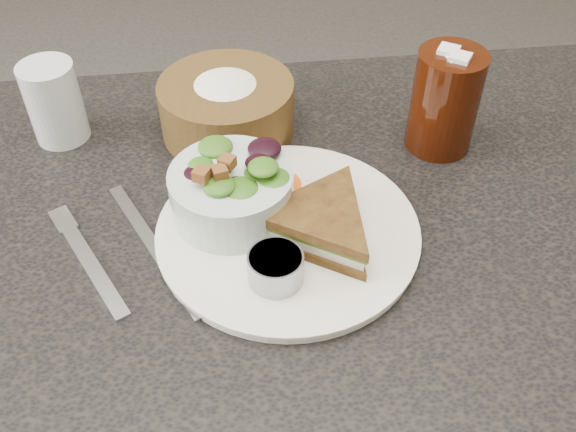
# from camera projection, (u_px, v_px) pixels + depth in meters

# --- Properties ---
(dining_table) EXTENTS (1.00, 0.70, 0.75)m
(dining_table) POSITION_uv_depth(u_px,v_px,m) (276.00, 416.00, 0.94)
(dining_table) COLOR black
(dining_table) RESTS_ON floor
(dinner_plate) EXTENTS (0.27, 0.27, 0.01)m
(dinner_plate) POSITION_uv_depth(u_px,v_px,m) (288.00, 232.00, 0.68)
(dinner_plate) COLOR silver
(dinner_plate) RESTS_ON dining_table
(sandwich) EXTENTS (0.21, 0.21, 0.04)m
(sandwich) POSITION_uv_depth(u_px,v_px,m) (321.00, 223.00, 0.65)
(sandwich) COLOR brown
(sandwich) RESTS_ON dinner_plate
(salad_bowl) EXTENTS (0.13, 0.13, 0.08)m
(salad_bowl) POSITION_uv_depth(u_px,v_px,m) (231.00, 186.00, 0.67)
(salad_bowl) COLOR #B5C6BF
(salad_bowl) RESTS_ON dinner_plate
(dressing_ramekin) EXTENTS (0.06, 0.06, 0.03)m
(dressing_ramekin) POSITION_uv_depth(u_px,v_px,m) (276.00, 268.00, 0.61)
(dressing_ramekin) COLOR gray
(dressing_ramekin) RESTS_ON dinner_plate
(orange_wedge) EXTENTS (0.08, 0.08, 0.03)m
(orange_wedge) POSITION_uv_depth(u_px,v_px,m) (277.00, 176.00, 0.71)
(orange_wedge) COLOR #F85E15
(orange_wedge) RESTS_ON dinner_plate
(fork) EXTENTS (0.09, 0.15, 0.00)m
(fork) POSITION_uv_depth(u_px,v_px,m) (91.00, 265.00, 0.65)
(fork) COLOR #B3B5BA
(fork) RESTS_ON dining_table
(knife) EXTENTS (0.11, 0.20, 0.00)m
(knife) POSITION_uv_depth(u_px,v_px,m) (154.00, 248.00, 0.67)
(knife) COLOR #A4A6A9
(knife) RESTS_ON dining_table
(bread_basket) EXTENTS (0.17, 0.17, 0.09)m
(bread_basket) POSITION_uv_depth(u_px,v_px,m) (226.00, 99.00, 0.78)
(bread_basket) COLOR brown
(bread_basket) RESTS_ON dining_table
(cola_glass) EXTENTS (0.08, 0.08, 0.14)m
(cola_glass) POSITION_uv_depth(u_px,v_px,m) (446.00, 97.00, 0.75)
(cola_glass) COLOR black
(cola_glass) RESTS_ON dining_table
(water_glass) EXTENTS (0.07, 0.07, 0.10)m
(water_glass) POSITION_uv_depth(u_px,v_px,m) (54.00, 102.00, 0.77)
(water_glass) COLOR silver
(water_glass) RESTS_ON dining_table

